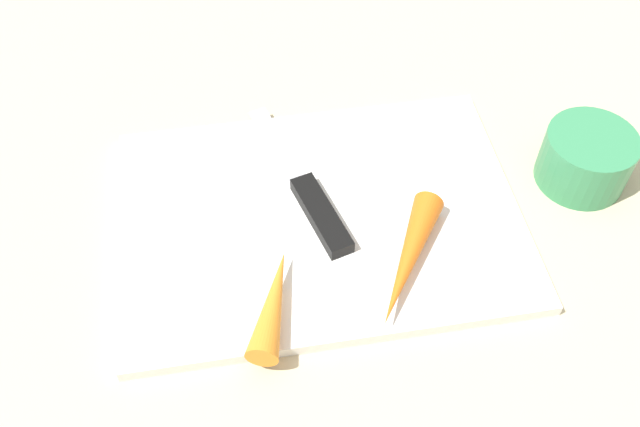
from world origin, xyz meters
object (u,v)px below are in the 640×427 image
object	(u,v)px
carrot_short	(274,303)
small_bowl	(586,159)
knife	(314,205)
carrot_long	(408,259)
cutting_board	(320,218)

from	to	relation	value
carrot_short	small_bowl	bearing A→B (deg)	-53.23
knife	small_bowl	distance (m)	0.26
knife	carrot_long	bearing A→B (deg)	-153.98
carrot_short	carrot_long	bearing A→B (deg)	-61.02
carrot_long	cutting_board	bearing A→B (deg)	-108.28
cutting_board	carrot_short	distance (m)	0.11
knife	small_bowl	bearing A→B (deg)	-103.95
knife	carrot_short	bearing A→B (deg)	138.67
cutting_board	small_bowl	world-z (taller)	small_bowl
carrot_short	knife	bearing A→B (deg)	-8.32
knife	carrot_long	xyz separation A→B (m)	(0.07, -0.08, 0.01)
knife	carrot_long	size ratio (longest dim) A/B	1.49
cutting_board	small_bowl	bearing A→B (deg)	2.66
carrot_long	carrot_short	xyz separation A→B (m)	(-0.12, -0.02, -0.00)
carrot_long	carrot_short	world-z (taller)	same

